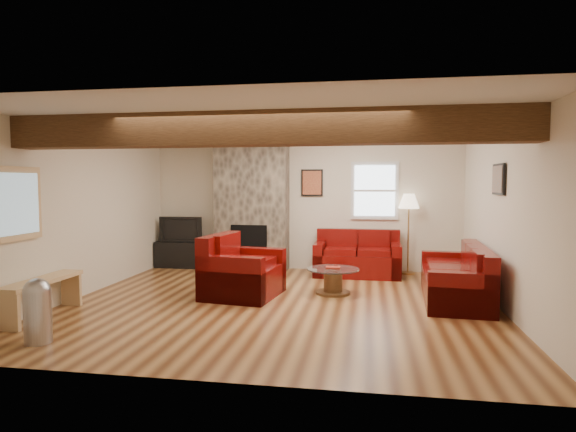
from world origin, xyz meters
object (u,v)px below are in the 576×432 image
object	(u,v)px
floor_lamp	(409,206)
coffee_table	(333,281)
loveseat	(357,253)
tv_cabinet	(183,254)
sofa_three	(455,273)
armchair_red	(243,266)
television	(182,229)

from	to	relation	value
floor_lamp	coffee_table	bearing A→B (deg)	-124.40
loveseat	floor_lamp	distance (m)	1.31
tv_cabinet	loveseat	bearing A→B (deg)	-4.90
sofa_three	armchair_red	world-z (taller)	armchair_red
coffee_table	loveseat	bearing A→B (deg)	77.65
armchair_red	floor_lamp	size ratio (longest dim) A/B	0.76
loveseat	floor_lamp	size ratio (longest dim) A/B	1.04
armchair_red	coffee_table	xyz separation A→B (m)	(1.32, 0.37, -0.26)
sofa_three	loveseat	distance (m)	2.18
sofa_three	tv_cabinet	bearing A→B (deg)	-107.66
loveseat	television	distance (m)	3.53
loveseat	armchair_red	size ratio (longest dim) A/B	1.36
sofa_three	floor_lamp	bearing A→B (deg)	-161.81
sofa_three	television	size ratio (longest dim) A/B	2.33
armchair_red	tv_cabinet	bearing A→B (deg)	47.89
sofa_three	armchair_red	size ratio (longest dim) A/B	1.79
coffee_table	tv_cabinet	size ratio (longest dim) A/B	0.77
loveseat	tv_cabinet	world-z (taller)	loveseat
coffee_table	floor_lamp	bearing A→B (deg)	55.60
loveseat	tv_cabinet	bearing A→B (deg)	175.67
floor_lamp	tv_cabinet	bearing A→B (deg)	-179.74
armchair_red	floor_lamp	bearing A→B (deg)	-41.43
loveseat	armchair_red	bearing A→B (deg)	-130.54
loveseat	armchair_red	xyz separation A→B (m)	(-1.66, -1.90, 0.05)
floor_lamp	sofa_three	bearing A→B (deg)	-75.61
coffee_table	floor_lamp	xyz separation A→B (m)	(1.27, 1.85, 1.08)
armchair_red	television	size ratio (longest dim) A/B	1.30
sofa_three	floor_lamp	distance (m)	2.21
coffee_table	tv_cabinet	world-z (taller)	tv_cabinet
armchair_red	coffee_table	distance (m)	1.40
floor_lamp	armchair_red	bearing A→B (deg)	-139.40
sofa_three	loveseat	bearing A→B (deg)	-135.00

